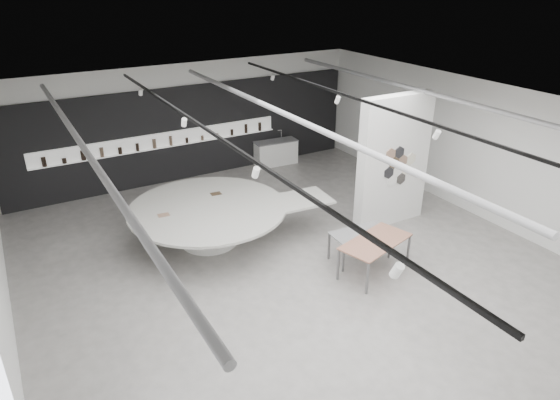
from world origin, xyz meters
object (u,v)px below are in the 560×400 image
partition_column (393,162)px  kitchen_counter (276,152)px  sample_table_wood (375,243)px  display_island (212,219)px  sample_table_stone (360,234)px

partition_column → kitchen_counter: (-0.48, 5.54, -1.36)m
sample_table_wood → kitchen_counter: kitchen_counter is taller
display_island → sample_table_stone: (2.78, -2.56, 0.01)m
display_island → sample_table_wood: bearing=-45.1°
partition_column → kitchen_counter: size_ratio=2.26×
partition_column → kitchen_counter: 5.72m
partition_column → display_island: partition_column is taller
display_island → sample_table_wood: size_ratio=2.72×
display_island → kitchen_counter: kitchen_counter is taller
partition_column → sample_table_stone: size_ratio=2.46×
partition_column → display_island: bearing=163.4°
kitchen_counter → sample_table_wood: bearing=-97.5°
sample_table_wood → sample_table_stone: (0.08, 0.64, -0.10)m
partition_column → sample_table_wood: partition_column is taller
display_island → kitchen_counter: 5.92m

